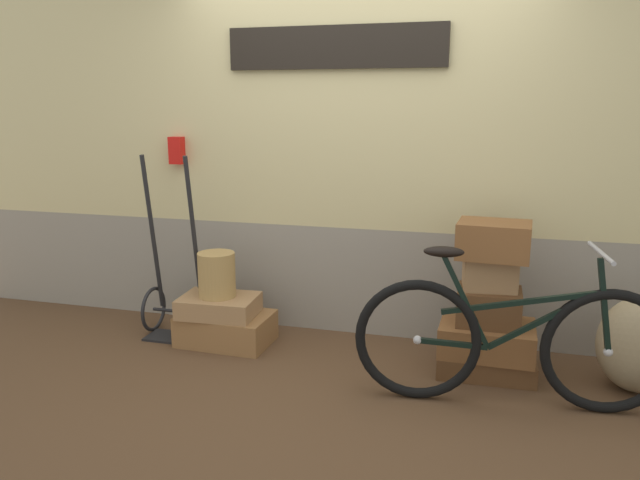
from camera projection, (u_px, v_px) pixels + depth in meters
ground at (330, 380)px, 3.83m from camera, size 8.43×5.20×0.06m
station_building at (361, 152)px, 4.32m from camera, size 6.43×0.74×2.65m
suitcase_0 at (226, 328)px, 4.32m from camera, size 0.65×0.44×0.21m
suitcase_1 at (219, 306)px, 4.27m from camera, size 0.54×0.40×0.13m
suitcase_2 at (485, 360)px, 3.88m from camera, size 0.60×0.48×0.13m
suitcase_3 at (487, 338)px, 3.81m from camera, size 0.58×0.43×0.19m
suitcase_4 at (489, 306)px, 3.78m from camera, size 0.38×0.32×0.22m
suitcase_5 at (490, 272)px, 3.75m from camera, size 0.34×0.28×0.21m
suitcase_6 at (494, 240)px, 3.68m from camera, size 0.45×0.35×0.22m
wicker_basket at (217, 275)px, 4.23m from camera, size 0.26×0.26×0.31m
luggage_trolley at (176, 296)px, 4.45m from camera, size 0.42×0.39×1.32m
burlap_sack at (640, 345)px, 3.56m from camera, size 0.48×0.41×0.57m
bicycle at (510, 342)px, 3.37m from camera, size 1.72×0.46×0.91m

